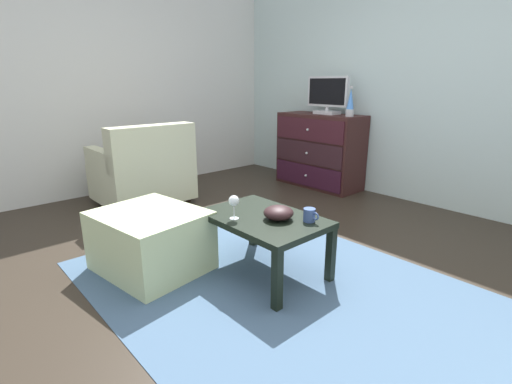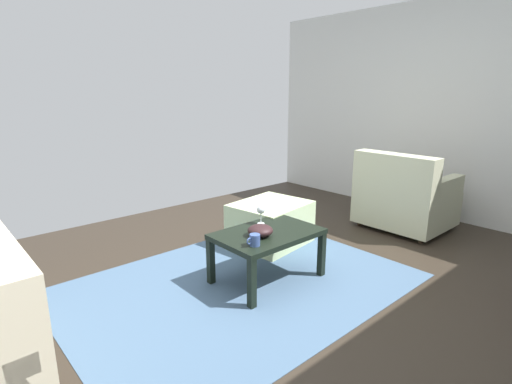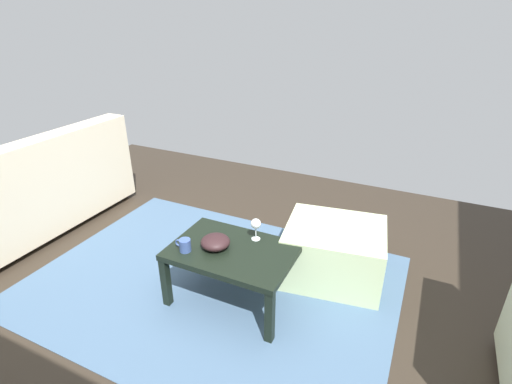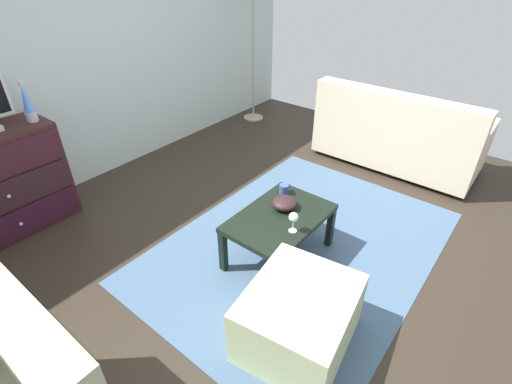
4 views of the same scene
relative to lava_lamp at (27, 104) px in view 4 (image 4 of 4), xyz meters
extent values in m
cube|color=#2E261D|center=(0.77, -1.88, -1.06)|extent=(5.97, 4.94, 0.05)
cube|color=silver|center=(0.77, 0.35, 0.21)|extent=(5.97, 0.12, 2.50)
cube|color=#425B77|center=(0.97, -2.08, -1.03)|extent=(2.60, 1.90, 0.01)
cube|color=#2F1122|center=(-0.43, -0.18, -0.87)|extent=(0.99, 0.02, 0.26)
sphere|color=silver|center=(-0.43, -0.20, -0.87)|extent=(0.03, 0.03, 0.03)
cube|color=black|center=(-0.43, -0.18, -0.59)|extent=(0.99, 0.02, 0.26)
sphere|color=silver|center=(-0.43, -0.20, -0.59)|extent=(0.03, 0.03, 0.03)
cylinder|color=#B7B7BC|center=(0.00, 0.00, -0.11)|extent=(0.09, 0.09, 0.08)
cone|color=#4C8CE5|center=(0.00, 0.00, 0.04)|extent=(0.08, 0.08, 0.22)
cylinder|color=#B7B7BC|center=(0.00, 0.00, 0.17)|extent=(0.04, 0.04, 0.03)
cube|color=black|center=(0.36, -1.76, -0.85)|extent=(0.05, 0.05, 0.37)
cube|color=black|center=(1.12, -1.76, -0.85)|extent=(0.05, 0.05, 0.37)
cube|color=black|center=(0.36, -2.25, -0.85)|extent=(0.05, 0.05, 0.37)
cube|color=black|center=(1.12, -2.25, -0.85)|extent=(0.05, 0.05, 0.37)
cube|color=black|center=(0.74, -2.00, -0.65)|extent=(0.82, 0.55, 0.04)
cylinder|color=silver|center=(0.65, -2.18, -0.63)|extent=(0.06, 0.06, 0.00)
cylinder|color=silver|center=(0.65, -2.18, -0.58)|extent=(0.01, 0.01, 0.09)
sphere|color=silver|center=(0.65, -2.18, -0.51)|extent=(0.07, 0.07, 0.07)
cylinder|color=#39518D|center=(1.01, -1.85, -0.59)|extent=(0.08, 0.08, 0.08)
torus|color=#39518D|center=(1.06, -1.85, -0.58)|extent=(0.05, 0.01, 0.05)
ellipsoid|color=black|center=(0.85, -1.97, -0.58)|extent=(0.19, 0.19, 0.09)
cylinder|color=#332319|center=(3.25, -2.90, -1.01)|extent=(0.05, 0.05, 0.05)
cylinder|color=#332319|center=(3.25, -1.33, -1.01)|extent=(0.05, 0.05, 0.05)
cylinder|color=#332319|center=(2.56, -2.90, -1.01)|extent=(0.05, 0.05, 0.05)
cylinder|color=#332319|center=(2.56, -1.33, -1.01)|extent=(0.05, 0.05, 0.05)
cube|color=beige|center=(2.90, -2.12, -0.80)|extent=(0.85, 1.73, 0.37)
cube|color=beige|center=(2.58, -2.12, -0.38)|extent=(0.20, 1.73, 0.47)
cube|color=beige|center=(2.90, -2.92, -0.52)|extent=(0.81, 0.12, 0.20)
cube|color=beige|center=(2.90, -1.31, -0.52)|extent=(0.81, 0.12, 0.20)
cylinder|color=#A0412E|center=(3.18, -2.29, -0.54)|extent=(0.16, 0.40, 0.16)
cylinder|color=#332319|center=(-0.95, -1.54, -1.01)|extent=(0.05, 0.05, 0.05)
cube|color=beige|center=(-0.97, -1.90, -0.40)|extent=(0.20, 0.88, 0.44)
cube|color=#BCCF9A|center=(0.19, -2.54, -0.83)|extent=(0.78, 0.69, 0.42)
cylinder|color=#A59E8C|center=(2.90, -0.01, -1.03)|extent=(0.28, 0.28, 0.02)
cylinder|color=#A59E8C|center=(2.90, -0.01, -0.19)|extent=(0.02, 0.02, 1.65)
camera|label=1|loc=(2.43, -3.58, 0.22)|focal=26.12mm
camera|label=2|loc=(2.74, 0.11, 0.44)|focal=27.50mm
camera|label=3|loc=(-0.30, -0.16, 0.79)|focal=26.84mm
camera|label=4|loc=(-1.12, -3.25, 1.05)|focal=26.12mm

